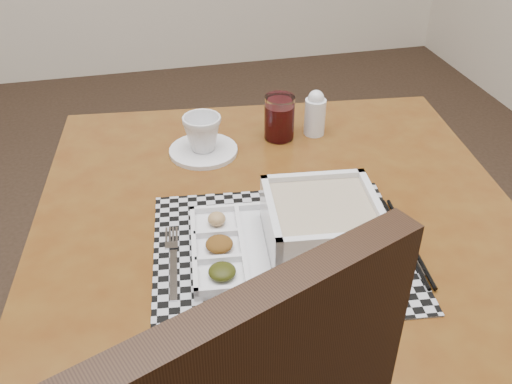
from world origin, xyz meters
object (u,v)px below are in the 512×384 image
(serving_tray, at_px, (311,231))
(dining_table, at_px, (278,240))
(creamer_bottle, at_px, (315,113))
(cup, at_px, (202,133))
(juice_glass, at_px, (279,119))

(serving_tray, bearing_deg, dining_table, 100.88)
(serving_tray, xyz_separation_m, creamer_bottle, (0.14, 0.40, 0.01))
(dining_table, bearing_deg, cup, 112.81)
(dining_table, height_order, cup, cup)
(cup, bearing_deg, serving_tray, -80.18)
(cup, distance_m, creamer_bottle, 0.27)
(serving_tray, distance_m, cup, 0.39)
(juice_glass, bearing_deg, cup, -171.24)
(cup, distance_m, juice_glass, 0.18)
(serving_tray, relative_size, cup, 4.09)
(dining_table, relative_size, cup, 11.97)
(cup, xyz_separation_m, creamer_bottle, (0.26, 0.03, 0.00))
(dining_table, bearing_deg, serving_tray, -79.12)
(dining_table, bearing_deg, creamer_bottle, 59.77)
(dining_table, distance_m, juice_glass, 0.31)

